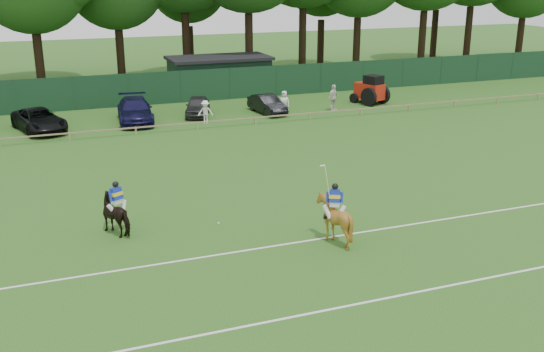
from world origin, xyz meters
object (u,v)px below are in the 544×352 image
horse_dark (118,214)px  horse_chestnut (334,219)px  tractor (371,90)px  estate_black (267,104)px  polo_ball (219,223)px  hatch_grey (198,106)px  utility_shed (219,75)px  spectator_right (284,102)px  suv_black (39,120)px  sedan_navy (135,110)px  spectator_mid (333,98)px  spectator_left (205,112)px

horse_dark → horse_chestnut: 8.45m
horse_dark → tractor: (21.84, 18.96, 0.28)m
estate_black → tractor: 8.69m
polo_ball → horse_dark: bearing=171.6°
hatch_grey → estate_black: size_ratio=1.00×
hatch_grey → estate_black: (4.91, -1.00, -0.02)m
horse_dark → hatch_grey: horse_dark is taller
polo_ball → tractor: tractor is taller
hatch_grey → utility_shed: size_ratio=0.47×
horse_chestnut → spectator_right: (6.72, 21.88, -0.09)m
suv_black → sedan_navy: size_ratio=0.94×
spectator_mid → hatch_grey: bearing=138.3°
horse_chestnut → suv_black: size_ratio=0.35×
horse_dark → utility_shed: size_ratio=0.22×
sedan_navy → hatch_grey: sedan_navy is taller
horse_chestnut → spectator_right: 22.89m
horse_chestnut → hatch_grey: bearing=-63.6°
spectator_left → hatch_grey: bearing=106.7°
spectator_right → spectator_mid: bearing=29.0°
tractor → horse_chestnut: bearing=-141.5°
horse_chestnut → spectator_right: horse_chestnut is taller
horse_dark → estate_black: 22.80m
sedan_navy → tractor: 18.08m
estate_black → horse_chestnut: bearing=-110.9°
hatch_grey → spectator_left: 2.48m
spectator_left → spectator_mid: 9.86m
estate_black → spectator_right: (1.10, -0.54, 0.17)m
horse_dark → sedan_navy: bearing=-131.7°
utility_shed → suv_black: bearing=-148.8°
sedan_navy → horse_chestnut: bearing=-75.1°
spectator_right → tractor: size_ratio=0.53×
hatch_grey → spectator_mid: spectator_mid is taller
estate_black → utility_shed: bearing=89.2°
horse_chestnut → horse_dark: bearing=1.3°
estate_black → polo_ball: bearing=-122.6°
horse_chestnut → spectator_mid: size_ratio=0.95×
hatch_grey → spectator_right: spectator_right is taller
horse_chestnut → spectator_mid: spectator_mid is taller
suv_black → spectator_mid: spectator_mid is taller
horse_chestnut → spectator_mid: bearing=-87.8°
spectator_left → polo_ball: (-4.25, -17.72, -0.73)m
polo_ball → tractor: 26.53m
suv_black → hatch_grey: size_ratio=1.30×
suv_black → utility_shed: bearing=15.2°
suv_black → tractor: tractor is taller
polo_ball → utility_shed: 29.41m
spectator_left → polo_ball: spectator_left is taller
hatch_grey → utility_shed: utility_shed is taller
estate_black → sedan_navy: bearing=169.7°
spectator_right → horse_dark: bearing=-93.6°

